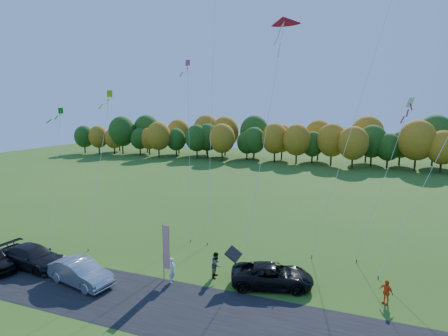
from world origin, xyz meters
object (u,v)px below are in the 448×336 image
(feather_flag, at_px, (166,247))
(person_east, at_px, (386,292))
(black_suv, at_px, (272,275))
(silver_sedan, at_px, (81,272))

(feather_flag, bearing_deg, person_east, 8.67)
(black_suv, bearing_deg, person_east, -102.26)
(black_suv, bearing_deg, feather_flag, 90.45)
(black_suv, relative_size, silver_sedan, 1.09)
(person_east, distance_m, feather_flag, 14.46)
(silver_sedan, relative_size, feather_flag, 1.20)
(silver_sedan, bearing_deg, black_suv, -60.49)
(silver_sedan, distance_m, person_east, 20.09)
(black_suv, height_order, feather_flag, feather_flag)
(feather_flag, bearing_deg, black_suv, 14.93)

